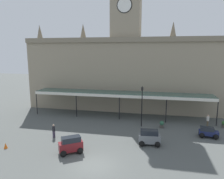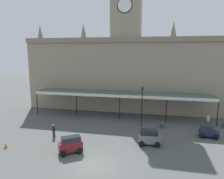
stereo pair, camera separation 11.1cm
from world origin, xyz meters
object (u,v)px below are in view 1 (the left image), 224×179
at_px(car_maroon_van, 71,146).
at_px(car_grey_van, 149,138).
at_px(pedestrian_crossing_forecourt, 54,130).
at_px(planter_by_canopy, 162,124).
at_px(car_navy_estate, 208,133).
at_px(traffic_cone, 6,146).
at_px(victorian_lamppost, 142,102).
at_px(pedestrian_beside_cars, 208,120).
at_px(planter_near_kerb, 224,124).

bearing_deg(car_maroon_van, car_grey_van, 24.54).
bearing_deg(car_grey_van, pedestrian_crossing_forecourt, -178.88).
bearing_deg(planter_by_canopy, car_navy_estate, -21.81).
bearing_deg(traffic_cone, victorian_lamppost, 35.33).
relative_size(car_maroon_van, pedestrian_beside_cars, 1.55).
distance_m(victorian_lamppost, planter_by_canopy, 4.05).
relative_size(car_grey_van, traffic_cone, 4.19).
distance_m(planter_by_canopy, planter_near_kerb, 8.57).
distance_m(car_maroon_van, planter_near_kerb, 20.94).
bearing_deg(traffic_cone, planter_by_canopy, 30.46).
height_order(victorian_lamppost, planter_by_canopy, victorian_lamppost).
height_order(pedestrian_beside_cars, victorian_lamppost, victorian_lamppost).
bearing_deg(pedestrian_beside_cars, victorian_lamppost, -168.70).
height_order(car_maroon_van, pedestrian_beside_cars, car_maroon_van).
bearing_deg(traffic_cone, pedestrian_beside_cars, 26.95).
xyz_separation_m(car_navy_estate, car_grey_van, (-6.93, -3.65, 0.24)).
distance_m(traffic_cone, planter_near_kerb, 27.57).
xyz_separation_m(car_maroon_van, victorian_lamppost, (6.54, 9.44, 2.65)).
bearing_deg(planter_by_canopy, traffic_cone, -149.54).
height_order(planter_by_canopy, planter_near_kerb, same).
bearing_deg(victorian_lamppost, pedestrian_crossing_forecourt, -148.89).
height_order(car_navy_estate, victorian_lamppost, victorian_lamppost).
relative_size(car_maroon_van, traffic_cone, 4.35).
bearing_deg(victorian_lamppost, planter_near_kerb, 9.18).
relative_size(car_grey_van, planter_by_canopy, 2.58).
height_order(car_navy_estate, pedestrian_beside_cars, pedestrian_beside_cars).
relative_size(car_navy_estate, pedestrian_crossing_forecourt, 1.40).
bearing_deg(car_maroon_van, victorian_lamppost, 55.31).
distance_m(car_maroon_van, planter_by_canopy, 13.21).
distance_m(car_navy_estate, pedestrian_crossing_forecourt, 18.71).
distance_m(car_maroon_van, pedestrian_crossing_forecourt, 4.89).
bearing_deg(planter_by_canopy, pedestrian_beside_cars, 16.50).
bearing_deg(traffic_cone, car_navy_estate, 19.01).
xyz_separation_m(car_grey_van, traffic_cone, (-15.14, -3.95, -0.51)).
bearing_deg(car_maroon_van, planter_near_kerb, 32.48).
bearing_deg(pedestrian_beside_cars, planter_near_kerb, -0.12).
height_order(pedestrian_crossing_forecourt, traffic_cone, pedestrian_crossing_forecourt).
bearing_deg(car_navy_estate, planter_by_canopy, 158.19).
relative_size(pedestrian_crossing_forecourt, pedestrian_beside_cars, 1.00).
xyz_separation_m(car_maroon_van, traffic_cone, (-7.33, -0.39, -0.51)).
relative_size(traffic_cone, planter_near_kerb, 0.62).
bearing_deg(pedestrian_crossing_forecourt, car_grey_van, 1.12).
height_order(car_maroon_van, victorian_lamppost, victorian_lamppost).
distance_m(pedestrian_beside_cars, victorian_lamppost, 9.54).
bearing_deg(car_maroon_van, pedestrian_crossing_forecourt, 136.91).
bearing_deg(planter_near_kerb, traffic_cone, -155.05).
distance_m(car_maroon_van, victorian_lamppost, 11.79).
xyz_separation_m(car_grey_van, planter_near_kerb, (9.85, 7.68, -0.32)).
height_order(car_maroon_van, planter_near_kerb, car_maroon_van).
distance_m(car_navy_estate, car_grey_van, 7.83).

